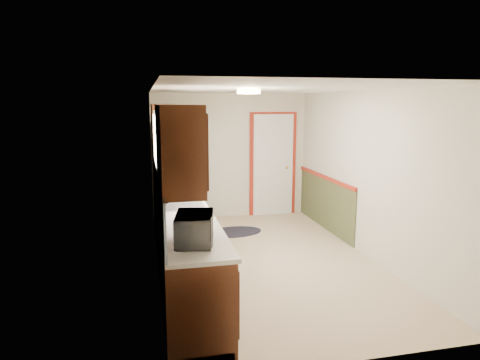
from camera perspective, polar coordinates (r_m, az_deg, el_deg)
name	(u,v)px	position (r m, az deg, el deg)	size (l,w,h in m)	color
room_shell	(266,178)	(5.89, 3.51, 0.31)	(3.20, 5.20, 2.52)	tan
kitchen_run	(178,216)	(5.48, -8.22, -4.71)	(0.63, 4.00, 2.20)	#38180C
back_wall_trim	(284,172)	(8.32, 5.84, 1.02)	(1.12, 2.30, 2.08)	maroon
ceiling_fixture	(249,91)	(5.54, 1.18, 11.75)	(0.30, 0.30, 0.06)	#FFD88C
microwave	(194,225)	(3.97, -6.09, -6.01)	(0.50, 0.27, 0.34)	white
refrigerator	(180,175)	(7.75, -8.03, 0.71)	(0.81, 0.80, 1.89)	#B7B7BC
rug	(234,232)	(7.48, -0.76, -6.93)	(0.97, 0.62, 0.01)	black
cooktop	(175,188)	(6.53, -8.62, -1.04)	(0.52, 0.62, 0.02)	black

